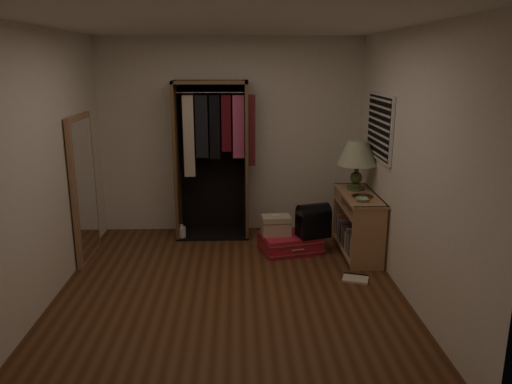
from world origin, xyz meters
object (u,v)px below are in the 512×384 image
Objects in this scene: white_jug at (182,233)px; console_bookshelf at (357,221)px; black_bag at (313,220)px; table_lamp at (357,154)px; pink_suitcase at (290,243)px; open_wardrobe at (215,145)px; floor_mirror at (84,188)px; train_case at (276,225)px.

console_bookshelf is at bearing -14.21° from white_jug.
table_lamp reaches higher than black_bag.
white_jug is (-1.39, 0.51, -0.03)m from pink_suitcase.
open_wardrobe is at bearing 131.53° from black_bag.
pink_suitcase is 1.48m from white_jug.
floor_mirror is at bearing -179.23° from console_bookshelf.
table_lamp is at bearing 2.69° from train_case.
white_jug is (-2.20, 0.38, -1.11)m from table_lamp.
console_bookshelf is 2.60× the size of black_bag.
floor_mirror is 4.61× the size of train_case.
floor_mirror is (-3.24, -0.04, 0.46)m from console_bookshelf.
console_bookshelf is 3.04× the size of train_case.
table_lamp reaches higher than console_bookshelf.
black_bag reaches higher than white_jug.
open_wardrobe is 1.83m from table_lamp.
pink_suitcase is at bearing 147.73° from black_bag.
floor_mirror reaches higher than black_bag.
table_lamp is 3.15× the size of white_jug.
open_wardrobe reaches higher than console_bookshelf.
train_case is at bearing -173.17° from table_lamp.
train_case is at bearing 176.67° from console_bookshelf.
open_wardrobe is 1.63m from black_bag.
open_wardrobe reaches higher than table_lamp.
white_jug is at bearing 165.79° from console_bookshelf.
console_bookshelf is at bearing -13.84° from black_bag.
console_bookshelf is at bearing -18.15° from pink_suitcase.
table_lamp is at bearing -5.80° from pink_suitcase.
open_wardrobe is 1.21× the size of floor_mirror.
black_bag is at bearing -30.35° from pink_suitcase.
black_bag is at bearing -19.32° from white_jug.
train_case is 0.46m from black_bag.
table_lamp reaches higher than train_case.
train_case is (-0.98, 0.06, -0.05)m from console_bookshelf.
console_bookshelf is 0.99m from train_case.
pink_suitcase is at bearing -19.97° from white_jug.
console_bookshelf is at bearing -7.46° from train_case.
table_lamp is at bearing -17.51° from open_wardrobe.
floor_mirror is 8.85× the size of white_jug.
open_wardrobe reaches higher than pink_suitcase.
open_wardrobe is 5.56× the size of train_case.
table_lamp is (0.54, 0.20, 0.76)m from black_bag.
console_bookshelf is 1.37× the size of pink_suitcase.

